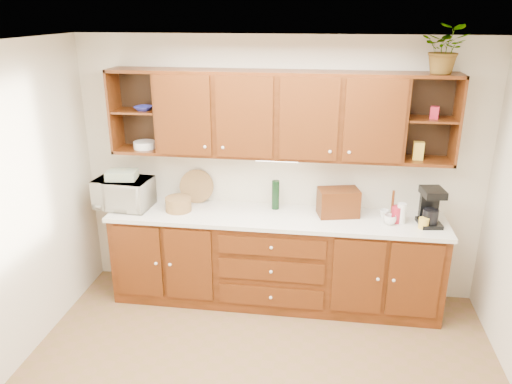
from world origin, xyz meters
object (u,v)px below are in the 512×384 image
(bread_box, at_px, (338,202))
(coffee_maker, at_px, (431,207))
(microwave, at_px, (124,193))
(potted_plant, at_px, (446,49))

(bread_box, height_order, coffee_maker, coffee_maker)
(microwave, bearing_deg, potted_plant, 6.76)
(microwave, relative_size, bread_box, 1.42)
(coffee_maker, bearing_deg, microwave, 171.52)
(microwave, bearing_deg, coffee_maker, 4.66)
(coffee_maker, bearing_deg, potted_plant, 91.46)
(coffee_maker, distance_m, potted_plant, 1.39)
(microwave, relative_size, coffee_maker, 1.53)
(bread_box, bearing_deg, potted_plant, -12.56)
(microwave, relative_size, potted_plant, 1.30)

